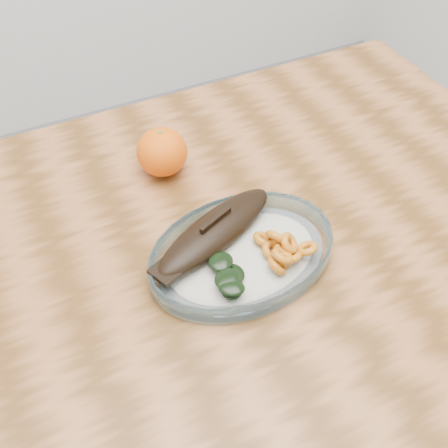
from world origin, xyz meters
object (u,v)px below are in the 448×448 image
object	(u,v)px
plated_meal	(241,252)
orange_left	(162,152)
orange_right	(163,150)
dining_table	(212,288)

from	to	relation	value
plated_meal	orange_left	size ratio (longest dim) A/B	6.45
plated_meal	orange_right	size ratio (longest dim) A/B	8.07
plated_meal	orange_right	xyz separation A→B (m)	(-0.02, 0.24, 0.01)
orange_left	dining_table	bearing A→B (deg)	-90.14
dining_table	orange_right	distance (m)	0.24
dining_table	orange_right	world-z (taller)	orange_right
dining_table	plated_meal	world-z (taller)	plated_meal
plated_meal	orange_left	distance (m)	0.23
orange_left	orange_right	xyz separation A→B (m)	(0.01, 0.01, -0.01)
plated_meal	orange_right	distance (m)	0.24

